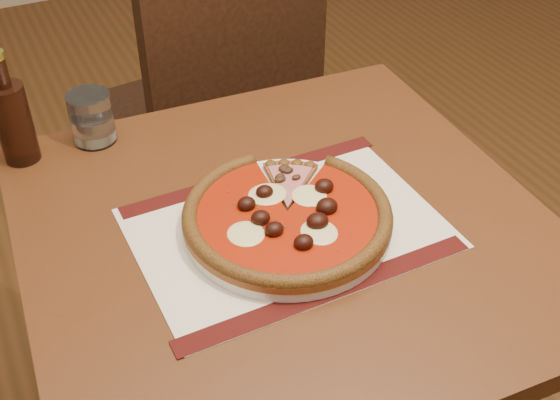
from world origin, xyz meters
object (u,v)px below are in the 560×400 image
object	(u,v)px
table	(285,269)
water_glass	(92,118)
pizza	(287,213)
chair_far	(218,101)
plate	(287,223)
bottle	(13,119)

from	to	relation	value
table	water_glass	distance (m)	0.44
pizza	water_glass	xyz separation A→B (m)	(-0.20, 0.37, 0.02)
chair_far	water_glass	world-z (taller)	chair_far
plate	water_glass	distance (m)	0.43
chair_far	pizza	distance (m)	0.78
pizza	water_glass	bearing A→B (deg)	118.62
pizza	chair_far	bearing A→B (deg)	77.16
table	plate	bearing A→B (deg)	-107.25
plate	bottle	xyz separation A→B (m)	(-0.33, 0.37, 0.07)
chair_far	pizza	size ratio (longest dim) A/B	3.02
water_glass	bottle	bearing A→B (deg)	-179.31
plate	pizza	bearing A→B (deg)	-115.94
chair_far	plate	bearing A→B (deg)	69.83
table	plate	world-z (taller)	plate
table	bottle	distance (m)	0.52
pizza	table	bearing A→B (deg)	72.56
chair_far	bottle	distance (m)	0.67
table	bottle	world-z (taller)	bottle
pizza	water_glass	world-z (taller)	water_glass
chair_far	pizza	bearing A→B (deg)	69.83
plate	water_glass	world-z (taller)	water_glass
pizza	bottle	bearing A→B (deg)	131.78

